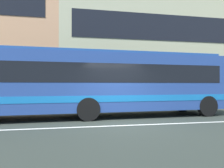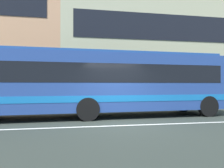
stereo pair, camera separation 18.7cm
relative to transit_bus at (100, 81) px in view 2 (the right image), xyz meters
The scene contains 4 objects.
ground_plane 3.14m from the transit_bus, 78.09° to the right, with size 160.00×160.00×0.00m, color #2B322C.
lane_centre_line 3.14m from the transit_bus, 78.09° to the right, with size 60.00×0.16×0.01m, color silver.
apartment_block_right 15.74m from the transit_bus, 49.01° to the left, with size 24.13×8.90×11.00m.
transit_bus is the anchor object (origin of this frame).
Camera 2 is at (-2.17, -8.56, 1.53)m, focal length 37.38 mm.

